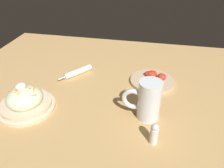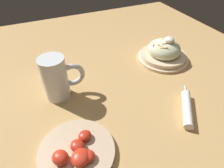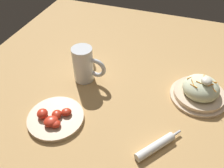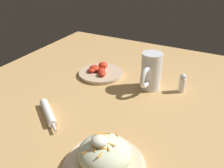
{
  "view_description": "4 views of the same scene",
  "coord_description": "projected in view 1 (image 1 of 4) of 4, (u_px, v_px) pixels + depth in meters",
  "views": [
    {
      "loc": [
        -0.63,
        -0.2,
        0.55
      ],
      "look_at": [
        0.07,
        -0.05,
        0.08
      ],
      "focal_mm": 34.92,
      "sensor_mm": 36.0,
      "label": 1
    },
    {
      "loc": [
        0.52,
        -0.23,
        0.47
      ],
      "look_at": [
        0.08,
        -0.04,
        0.06
      ],
      "focal_mm": 30.74,
      "sensor_mm": 36.0,
      "label": 2
    },
    {
      "loc": [
        0.68,
        0.16,
        0.67
      ],
      "look_at": [
        0.08,
        -0.05,
        0.08
      ],
      "focal_mm": 38.11,
      "sensor_mm": 36.0,
      "label": 3
    },
    {
      "loc": [
        -0.29,
        0.68,
        0.52
      ],
      "look_at": [
        0.09,
        -0.03,
        0.08
      ],
      "focal_mm": 40.45,
      "sensor_mm": 36.0,
      "label": 4
    }
  ],
  "objects": [
    {
      "name": "ground_plane",
      "position": [
        95.0,
        109.0,
        0.85
      ],
      "size": [
        1.43,
        1.43,
        0.0
      ],
      "primitive_type": "plane",
      "color": "tan"
    },
    {
      "name": "salad_plate",
      "position": [
        25.0,
        101.0,
        0.84
      ],
      "size": [
        0.22,
        0.22,
        0.11
      ],
      "color": "beige",
      "rests_on": "ground_plane"
    },
    {
      "name": "beer_mug",
      "position": [
        148.0,
        103.0,
        0.78
      ],
      "size": [
        0.08,
        0.14,
        0.15
      ],
      "color": "white",
      "rests_on": "ground_plane"
    },
    {
      "name": "napkin_roll",
      "position": [
        78.0,
        72.0,
        1.06
      ],
      "size": [
        0.16,
        0.13,
        0.03
      ],
      "color": "white",
      "rests_on": "ground_plane"
    },
    {
      "name": "tomato_plate",
      "position": [
        152.0,
        80.0,
        1.01
      ],
      "size": [
        0.2,
        0.2,
        0.04
      ],
      "color": "#D1B28E",
      "rests_on": "ground_plane"
    },
    {
      "name": "salt_shaker",
      "position": [
        154.0,
        134.0,
        0.69
      ],
      "size": [
        0.03,
        0.03,
        0.08
      ],
      "color": "white",
      "rests_on": "ground_plane"
    }
  ]
}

